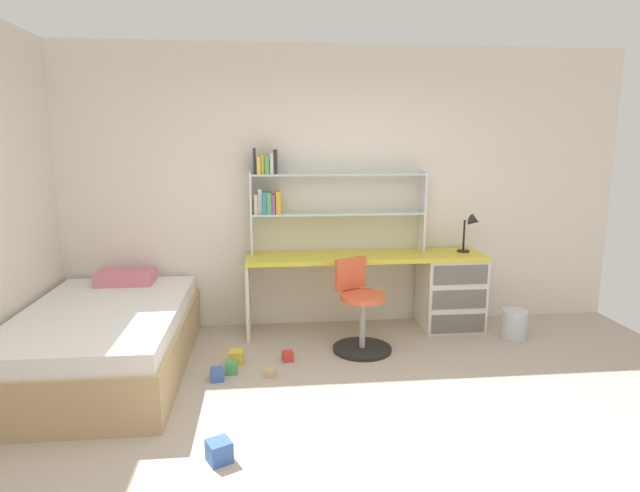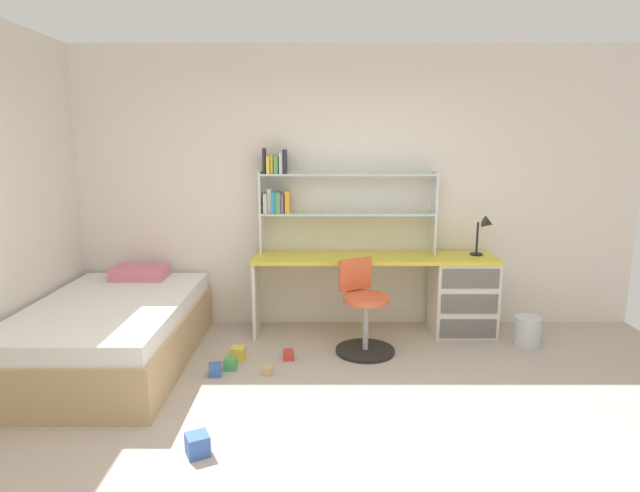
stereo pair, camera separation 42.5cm
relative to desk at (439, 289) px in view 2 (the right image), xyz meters
name	(u,v)px [view 2 (the right image)]	position (x,y,z in m)	size (l,w,h in m)	color
ground_plane	(342,453)	(-1.01, -2.04, -0.44)	(6.01, 5.64, 0.02)	#B2A393
room_shell	(178,202)	(-2.24, -0.83, 0.94)	(6.01, 5.64, 2.73)	silver
desk	(439,289)	(0.00, 0.00, 0.00)	(2.29, 0.51, 0.76)	gold
bookshelf_hutch	(319,194)	(-1.15, 0.14, 0.90)	(1.69, 0.22, 1.01)	silver
desk_lamp	(485,229)	(0.41, 0.01, 0.58)	(0.20, 0.16, 0.38)	black
swivel_chair	(364,316)	(-0.76, -0.49, -0.10)	(0.52, 0.52, 0.81)	black
bed_platform	(112,332)	(-2.87, -0.74, -0.16)	(1.25, 2.02, 0.65)	tan
waste_bin	(527,331)	(0.73, -0.35, -0.29)	(0.23, 0.23, 0.27)	silver
toy_block_blue_0	(197,445)	(-1.87, -2.07, -0.36)	(0.13, 0.13, 0.13)	#3860B7
toy_block_green_1	(230,364)	(-1.87, -0.87, -0.38)	(0.10, 0.10, 0.10)	#479E51
toy_block_natural_2	(268,370)	(-1.56, -0.97, -0.39)	(0.07, 0.07, 0.07)	tan
toy_block_red_3	(288,355)	(-1.41, -0.68, -0.38)	(0.09, 0.09, 0.09)	red
toy_block_yellow_4	(238,354)	(-1.84, -0.68, -0.37)	(0.11, 0.11, 0.11)	gold
toy_block_blue_5	(215,370)	(-1.97, -0.99, -0.38)	(0.10, 0.10, 0.10)	#3860B7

